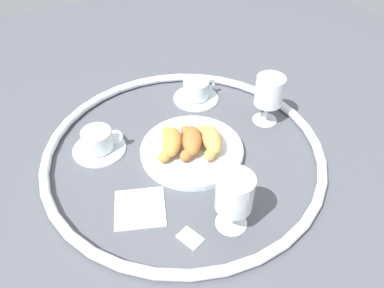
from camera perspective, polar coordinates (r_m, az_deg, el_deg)
The scene contains 12 objects.
ground_plane at distance 0.94m, azimuth -1.25°, elevation -1.44°, with size 2.20×2.20×0.00m, color #4C4F56.
table_chrome_rim at distance 0.94m, azimuth -1.26°, elevation -0.91°, with size 0.71×0.71×0.02m, color silver.
pastry_plate at distance 0.94m, azimuth -0.00°, elevation -0.85°, with size 0.26×0.26×0.02m.
croissant_large at distance 0.92m, azimuth 2.90°, elevation 0.64°, with size 0.13×0.09×0.04m.
croissant_small at distance 0.92m, azimuth -0.20°, elevation 0.47°, with size 0.12×0.10×0.04m.
croissant_extra at distance 0.92m, azimuth -3.31°, elevation 0.29°, with size 0.12×0.10×0.04m.
coffee_cup_near at distance 0.97m, azimuth -14.21°, elevation 0.30°, with size 0.14×0.14×0.06m.
coffee_cup_far at distance 1.12m, azimuth 0.68°, elevation 8.12°, with size 0.14×0.14×0.06m.
juice_glass_left at distance 0.73m, azimuth 6.49°, elevation -7.81°, with size 0.08×0.08×0.14m.
juice_glass_right at distance 1.01m, azimuth 11.82°, elevation 7.83°, with size 0.08×0.08×0.14m.
sugar_packet at distance 0.78m, azimuth -0.29°, elevation -14.21°, with size 0.05×0.03×0.01m, color white.
folded_napkin at distance 0.83m, azimuth -8.04°, elevation -9.69°, with size 0.11×0.11×0.01m, color silver.
Camera 1 is at (-0.62, 0.28, 0.65)m, focal length 34.60 mm.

